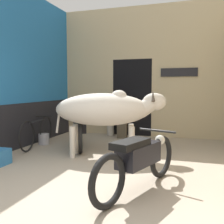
{
  "coord_description": "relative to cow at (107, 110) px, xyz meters",
  "views": [
    {
      "loc": [
        1.41,
        -2.86,
        1.37
      ],
      "look_at": [
        -0.14,
        2.02,
        0.9
      ],
      "focal_mm": 42.0,
      "sensor_mm": 36.0,
      "label": 1
    }
  ],
  "objects": [
    {
      "name": "wall_left_shopfront",
      "position": [
        -2.19,
        0.15,
        0.82
      ],
      "size": [
        0.25,
        4.48,
        3.65
      ],
      "color": "#236BAD",
      "rests_on": "ground_plane"
    },
    {
      "name": "motorcycle_near",
      "position": [
        0.99,
        -1.59,
        -0.5
      ],
      "size": [
        0.82,
        1.89,
        0.76
      ],
      "color": "black",
      "rests_on": "ground_plane"
    },
    {
      "name": "cow",
      "position": [
        0.0,
        0.0,
        0.0
      ],
      "size": [
        2.26,
        1.18,
        1.36
      ],
      "color": "beige",
      "rests_on": "ground_plane"
    },
    {
      "name": "motorcycle_far",
      "position": [
        -0.87,
        0.59,
        -0.5
      ],
      "size": [
        0.96,
        1.85,
        0.77
      ],
      "color": "black",
      "rests_on": "ground_plane"
    },
    {
      "name": "ground_plane",
      "position": [
        0.27,
        -2.08,
        -0.94
      ],
      "size": [
        30.0,
        30.0,
        0.0
      ],
      "primitive_type": "plane",
      "color": "tan"
    },
    {
      "name": "wall_back_with_doorway",
      "position": [
        0.15,
        2.66,
        0.62
      ],
      "size": [
        4.75,
        0.93,
        3.65
      ],
      "color": "#C6B289",
      "rests_on": "ground_plane"
    },
    {
      "name": "plastic_stool",
      "position": [
        -0.65,
        2.22,
        -0.72
      ],
      "size": [
        0.28,
        0.28,
        0.41
      ],
      "color": "beige",
      "rests_on": "ground_plane"
    },
    {
      "name": "bicycle",
      "position": [
        -1.81,
        0.27,
        -0.59
      ],
      "size": [
        0.44,
        1.64,
        0.69
      ],
      "color": "black",
      "rests_on": "ground_plane"
    },
    {
      "name": "shopkeeper_seated",
      "position": [
        -0.2,
        1.98,
        -0.3
      ],
      "size": [
        0.37,
        0.33,
        1.21
      ],
      "color": "brown",
      "rests_on": "ground_plane"
    },
    {
      "name": "bucket",
      "position": [
        -1.81,
        0.54,
        -0.81
      ],
      "size": [
        0.26,
        0.26,
        0.26
      ],
      "color": "#A8A8B2",
      "rests_on": "ground_plane"
    }
  ]
}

